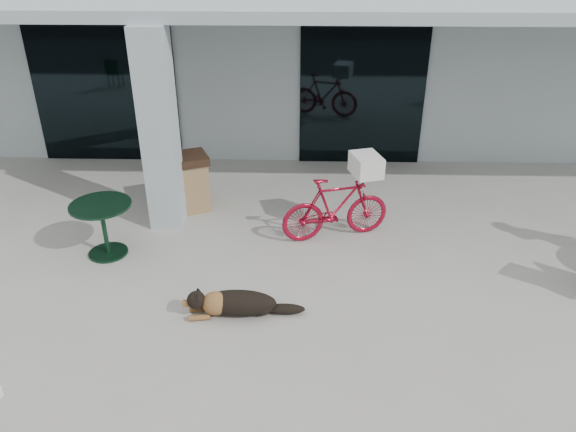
{
  "coord_description": "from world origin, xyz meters",
  "views": [
    {
      "loc": [
        0.67,
        -5.7,
        4.43
      ],
      "look_at": [
        0.49,
        0.7,
        1.0
      ],
      "focal_mm": 35.0,
      "sensor_mm": 36.0,
      "label": 1
    }
  ],
  "objects_px": {
    "bicycle": "(336,208)",
    "trash_receptacle": "(191,182)",
    "dog": "(238,302)",
    "cafe_table_near": "(104,229)"
  },
  "relations": [
    {
      "from": "bicycle",
      "to": "trash_receptacle",
      "type": "distance_m",
      "value": 2.55
    },
    {
      "from": "dog",
      "to": "bicycle",
      "type": "bearing_deg",
      "value": 47.87
    },
    {
      "from": "dog",
      "to": "trash_receptacle",
      "type": "distance_m",
      "value": 3.07
    },
    {
      "from": "cafe_table_near",
      "to": "bicycle",
      "type": "bearing_deg",
      "value": 9.88
    },
    {
      "from": "bicycle",
      "to": "dog",
      "type": "relative_size",
      "value": 1.51
    },
    {
      "from": "bicycle",
      "to": "cafe_table_near",
      "type": "relative_size",
      "value": 1.92
    },
    {
      "from": "bicycle",
      "to": "dog",
      "type": "xyz_separation_m",
      "value": [
        -1.3,
        -1.96,
        -0.32
      ]
    },
    {
      "from": "dog",
      "to": "trash_receptacle",
      "type": "relative_size",
      "value": 1.14
    },
    {
      "from": "trash_receptacle",
      "to": "dog",
      "type": "bearing_deg",
      "value": -69.23
    },
    {
      "from": "cafe_table_near",
      "to": "dog",
      "type": "bearing_deg",
      "value": -33.3
    }
  ]
}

